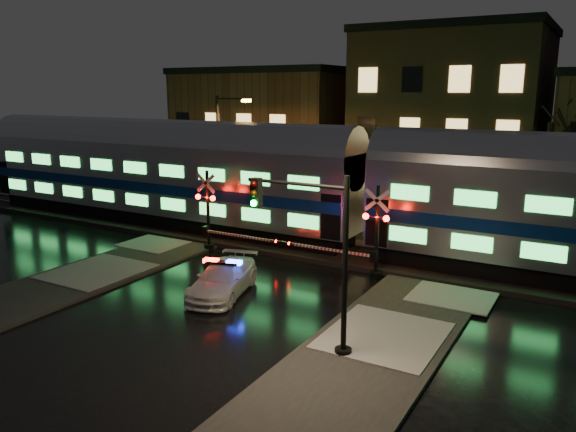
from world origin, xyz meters
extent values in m
plane|color=black|center=(0.00, 0.00, 0.00)|extent=(120.00, 120.00, 0.00)
cube|color=black|center=(0.00, 5.00, 0.12)|extent=(90.00, 4.20, 0.24)
cube|color=#2D2D2D|center=(-6.50, -6.00, 0.06)|extent=(4.00, 20.00, 0.12)
cube|color=#2D2D2D|center=(6.50, -6.00, 0.06)|extent=(4.00, 20.00, 0.12)
cube|color=#542F20|center=(-13.00, 22.00, 4.50)|extent=(14.00, 10.00, 9.00)
cube|color=brown|center=(2.00, 22.50, 5.75)|extent=(12.00, 11.00, 11.50)
cube|color=black|center=(-10.43, 5.00, 0.64)|extent=(24.00, 2.40, 0.80)
cube|color=#B7BAC1|center=(-10.43, 5.00, 2.94)|extent=(25.00, 3.05, 3.80)
cube|color=navy|center=(-10.43, 5.00, 2.54)|extent=(24.75, 3.09, 0.55)
cube|color=#3CE55C|center=(-10.43, 3.45, 1.79)|extent=(21.00, 0.05, 0.62)
cube|color=#3CE55C|center=(-10.43, 3.45, 3.59)|extent=(21.00, 0.05, 0.62)
cylinder|color=#B7BAC1|center=(-10.43, 5.00, 4.64)|extent=(25.00, 3.05, 3.05)
imported|color=white|center=(-0.32, -2.28, 0.63)|extent=(2.82, 4.62, 1.25)
cube|color=black|center=(-0.32, -2.28, 1.29)|extent=(1.34, 0.66, 0.08)
cube|color=#FF0C05|center=(-0.77, -2.40, 1.33)|extent=(0.63, 0.43, 0.15)
cube|color=#1426FF|center=(0.13, -2.16, 1.33)|extent=(0.63, 0.43, 0.15)
cylinder|color=black|center=(4.10, 2.40, 0.15)|extent=(0.50, 0.50, 0.30)
cylinder|color=black|center=(4.10, 2.40, 1.98)|extent=(0.16, 0.16, 3.96)
sphere|color=#FF0C05|center=(3.65, 2.22, 2.67)|extent=(0.26, 0.26, 0.26)
sphere|color=#FF0C05|center=(4.54, 2.22, 2.67)|extent=(0.26, 0.26, 0.26)
cube|color=white|center=(1.62, 2.15, 1.04)|extent=(4.95, 0.10, 0.10)
cube|color=black|center=(4.10, 2.15, 1.04)|extent=(0.25, 0.30, 0.45)
cylinder|color=black|center=(-4.63, 2.40, 0.15)|extent=(0.49, 0.49, 0.30)
cylinder|color=black|center=(-4.63, 2.40, 1.98)|extent=(0.16, 0.16, 3.96)
sphere|color=#FF0C05|center=(-5.07, 2.22, 2.67)|extent=(0.26, 0.26, 0.26)
sphere|color=#FF0C05|center=(-4.18, 2.22, 2.67)|extent=(0.26, 0.26, 0.26)
cube|color=white|center=(-2.15, 2.15, 1.04)|extent=(4.95, 0.10, 0.10)
cube|color=black|center=(-4.63, 2.15, 1.04)|extent=(0.25, 0.30, 0.45)
cylinder|color=black|center=(5.87, -4.75, 0.14)|extent=(0.51, 0.51, 0.27)
cylinder|color=black|center=(5.87, -4.75, 2.71)|extent=(0.16, 0.16, 5.42)
cylinder|color=black|center=(4.24, -4.75, 5.06)|extent=(3.25, 0.11, 0.11)
cube|color=black|center=(2.97, -4.90, 4.70)|extent=(0.29, 0.25, 0.90)
sphere|color=#0CFF3F|center=(2.97, -5.06, 4.41)|extent=(0.20, 0.20, 0.20)
cylinder|color=black|center=(-8.88, 9.00, 3.71)|extent=(0.19, 0.19, 7.42)
cylinder|color=black|center=(-7.76, 9.00, 7.23)|extent=(2.22, 0.11, 0.11)
cube|color=#F8A925|center=(-6.75, 9.00, 7.14)|extent=(0.51, 0.26, 0.17)
camera|label=1|loc=(12.08, -18.82, 7.70)|focal=35.00mm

